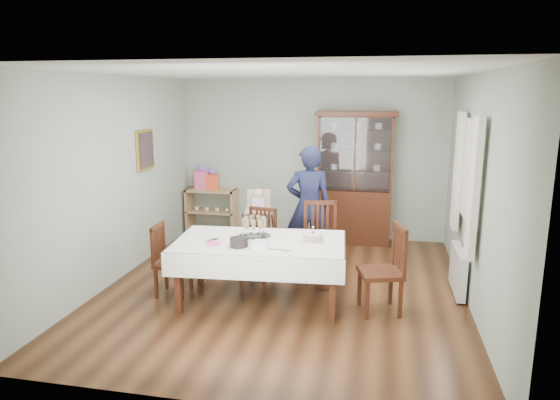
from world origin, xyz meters
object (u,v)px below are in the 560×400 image
(dining_table, at_px, (260,271))
(gift_bag_orange, at_px, (212,180))
(chair_far_right, at_px, (320,257))
(woman, at_px, (309,207))
(champagne_tray, at_px, (254,231))
(high_chair, at_px, (259,231))
(china_cabinet, at_px, (355,176))
(chair_far_left, at_px, (258,257))
(chair_end_right, at_px, (381,286))
(gift_bag_pink, at_px, (202,178))
(chair_end_left, at_px, (172,274))
(sideboard, at_px, (212,211))
(birthday_cake, at_px, (313,238))

(dining_table, xyz_separation_m, gift_bag_orange, (-1.51, 2.70, 0.59))
(chair_far_right, height_order, woman, woman)
(chair_far_right, height_order, champagne_tray, chair_far_right)
(high_chair, bearing_deg, china_cabinet, 28.52)
(chair_far_left, distance_m, woman, 1.03)
(chair_end_right, relative_size, high_chair, 0.95)
(china_cabinet, height_order, chair_far_left, china_cabinet)
(chair_far_right, xyz_separation_m, gift_bag_pink, (-2.32, 1.84, 0.68))
(chair_end_left, height_order, woman, woman)
(china_cabinet, relative_size, sideboard, 2.42)
(sideboard, xyz_separation_m, gift_bag_pink, (-0.15, -0.02, 0.59))
(champagne_tray, relative_size, gift_bag_orange, 1.03)
(champagne_tray, height_order, gift_bag_pink, gift_bag_pink)
(high_chair, xyz_separation_m, champagne_tray, (0.31, -1.43, 0.42))
(champagne_tray, distance_m, gift_bag_orange, 2.94)
(woman, bearing_deg, china_cabinet, -125.74)
(chair_far_right, bearing_deg, gift_bag_orange, 128.55)
(chair_end_right, bearing_deg, dining_table, -106.07)
(chair_end_right, height_order, high_chair, high_chair)
(sideboard, xyz_separation_m, high_chair, (1.15, -1.16, 0.02))
(gift_bag_pink, bearing_deg, high_chair, -41.29)
(chair_far_right, bearing_deg, chair_end_right, -57.81)
(sideboard, relative_size, chair_end_right, 0.88)
(sideboard, xyz_separation_m, chair_end_right, (2.98, -2.72, -0.10))
(gift_bag_pink, bearing_deg, chair_end_left, -77.87)
(chair_end_left, bearing_deg, gift_bag_orange, 5.99)
(woman, relative_size, birthday_cake, 6.47)
(chair_far_right, height_order, high_chair, high_chair)
(china_cabinet, bearing_deg, champagne_tray, -112.15)
(china_cabinet, distance_m, chair_far_right, 2.03)
(sideboard, relative_size, woman, 0.51)
(dining_table, height_order, birthday_cake, birthday_cake)
(china_cabinet, height_order, chair_end_left, china_cabinet)
(dining_table, height_order, high_chair, high_chair)
(woman, bearing_deg, chair_far_left, 32.00)
(chair_end_left, distance_m, birthday_cake, 1.83)
(chair_end_left, distance_m, gift_bag_pink, 2.87)
(chair_far_right, xyz_separation_m, gift_bag_orange, (-2.13, 1.84, 0.66))
(sideboard, distance_m, chair_end_right, 4.04)
(chair_far_right, xyz_separation_m, champagne_tray, (-0.72, -0.74, 0.53))
(chair_end_left, relative_size, birthday_cake, 3.29)
(china_cabinet, relative_size, woman, 1.24)
(chair_far_left, height_order, high_chair, high_chair)
(china_cabinet, relative_size, high_chair, 2.03)
(sideboard, bearing_deg, champagne_tray, -60.77)
(chair_end_right, height_order, gift_bag_orange, gift_bag_orange)
(chair_far_right, distance_m, high_chair, 1.24)
(china_cabinet, height_order, chair_end_right, china_cabinet)
(woman, height_order, gift_bag_pink, woman)
(dining_table, height_order, china_cabinet, china_cabinet)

